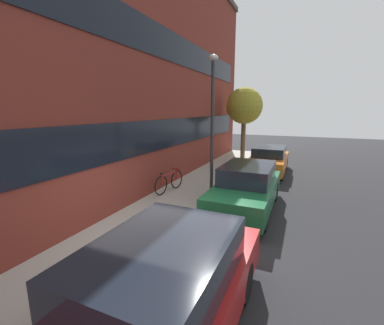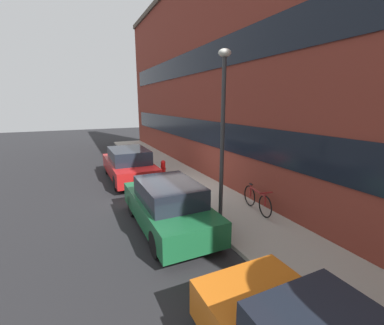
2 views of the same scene
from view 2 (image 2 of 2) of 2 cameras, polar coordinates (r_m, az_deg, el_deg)
The scene contains 8 objects.
ground_plane at distance 10.53m, azimuth -5.50°, elevation -6.30°, with size 56.00×56.00×0.00m, color #232326.
sidewalk_strip at distance 10.93m, azimuth 0.25°, elevation -5.20°, with size 28.00×2.32×0.11m.
rowhouse_facade at distance 11.25m, azimuth 8.17°, elevation 20.28°, with size 28.00×1.02×9.82m.
parked_car_red at distance 12.18m, azimuth -13.86°, elevation -0.40°, with size 4.47×1.79×1.47m.
parked_car_green at distance 7.30m, azimuth -5.40°, elevation -9.41°, with size 4.00×1.64×1.41m.
fire_hydrant at distance 12.42m, azimuth -6.42°, elevation -1.08°, with size 0.56×0.31×0.70m.
bicycle at distance 8.48m, azimuth 14.27°, elevation -7.96°, with size 1.63×0.44×0.79m.
lamp_post at distance 6.82m, azimuth 6.86°, elevation 8.84°, with size 0.32×0.32×4.69m.
Camera 2 is at (9.38, -3.28, 3.49)m, focal length 24.00 mm.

